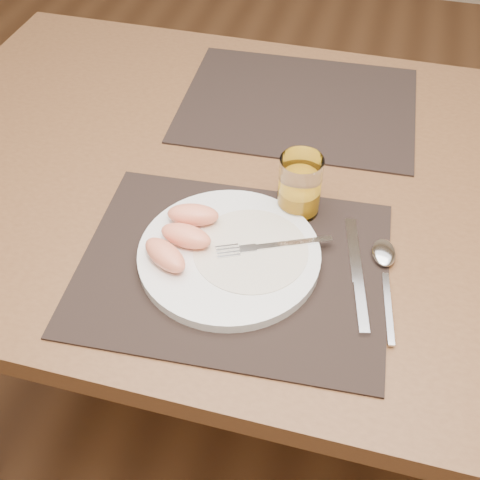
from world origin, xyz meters
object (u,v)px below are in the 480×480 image
placemat_near (234,266)px  fork (264,247)px  placemat_far (298,104)px  knife (358,282)px  spoon (384,260)px  juice_glass (299,188)px  table (279,212)px  plate (229,255)px

placemat_near → fork: (0.04, 0.03, 0.02)m
placemat_far → knife: size_ratio=2.06×
spoon → juice_glass: size_ratio=1.89×
knife → juice_glass: bearing=131.3°
placemat_near → spoon: 0.22m
table → plate: 0.23m
knife → spoon: 0.06m
fork → spoon: fork is taller
fork → spoon: bearing=9.8°
fork → juice_glass: bearing=75.0°
knife → placemat_far: bearing=111.7°
spoon → placemat_near: bearing=-163.7°
plate → fork: 0.05m
juice_glass → plate: bearing=-120.9°
placemat_near → plate: size_ratio=1.67×
fork → spoon: (0.18, 0.03, -0.01)m
placemat_far → table: bearing=-86.7°
table → fork: size_ratio=8.43×
spoon → plate: bearing=-167.4°
plate → placemat_near: bearing=-51.4°
plate → spoon: (0.22, 0.05, -0.00)m
table → placemat_far: size_ratio=3.11×
knife → juice_glass: (-0.11, 0.13, 0.04)m
table → spoon: (0.19, -0.16, 0.09)m
plate → juice_glass: bearing=59.1°
table → placemat_near: placemat_near is taller
spoon → knife: bearing=-123.6°
fork → table: bearing=94.3°
table → knife: bearing=-52.8°
placemat_near → fork: size_ratio=2.71×
knife → juice_glass: size_ratio=2.14×
knife → juice_glass: 0.18m
placemat_far → fork: bearing=-86.2°
placemat_far → plate: plate is taller
placemat_far → plate: bearing=-92.9°
placemat_near → spoon: size_ratio=2.34×
knife → spoon: size_ratio=1.14×
juice_glass → spoon: bearing=-28.9°
placemat_near → spoon: (0.21, 0.06, 0.01)m
plate → spoon: bearing=12.6°
table → knife: 0.27m
spoon → juice_glass: 0.17m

